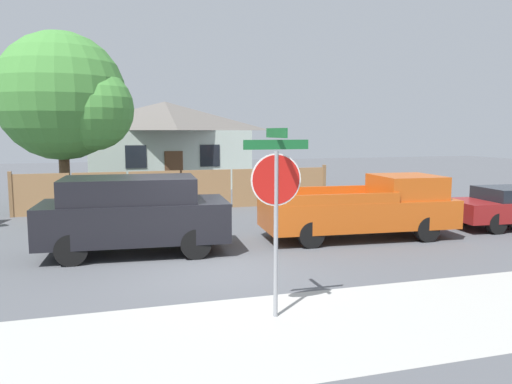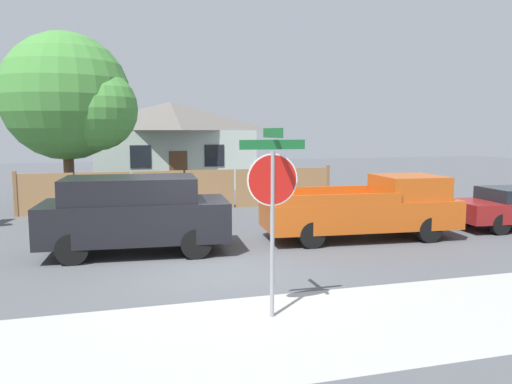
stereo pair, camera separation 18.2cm
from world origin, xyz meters
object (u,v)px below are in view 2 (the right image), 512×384
object	(u,v)px
house	(171,142)
stop_sign	(272,190)
oak_tree	(72,99)
orange_pickup	(368,208)
red_suv	(135,212)

from	to	relation	value
house	stop_sign	xyz separation A→B (m)	(-0.63, -20.70, -0.31)
oak_tree	orange_pickup	xyz separation A→B (m)	(8.26, -8.19, -3.35)
oak_tree	stop_sign	world-z (taller)	oak_tree
red_suv	stop_sign	size ratio (longest dim) A/B	1.51
oak_tree	red_suv	size ratio (longest dim) A/B	1.47
red_suv	orange_pickup	size ratio (longest dim) A/B	0.84
oak_tree	red_suv	world-z (taller)	oak_tree
house	oak_tree	distance (m)	8.98
house	red_suv	bearing A→B (deg)	-99.33
oak_tree	house	bearing A→B (deg)	59.09
house	orange_pickup	distance (m)	16.25
house	oak_tree	xyz separation A→B (m)	(-4.52, -7.55, 1.81)
red_suv	oak_tree	bearing A→B (deg)	107.53
oak_tree	orange_pickup	world-z (taller)	oak_tree
house	oak_tree	world-z (taller)	oak_tree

